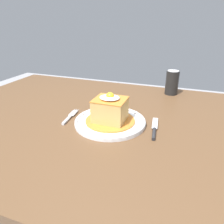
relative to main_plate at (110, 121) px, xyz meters
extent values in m
cube|color=brown|center=(-0.05, 0.03, -0.03)|extent=(1.44, 1.00, 0.04)
cylinder|color=brown|center=(-0.70, 0.45, -0.40)|extent=(0.07, 0.07, 0.70)
cylinder|color=white|center=(0.00, 0.00, 0.00)|extent=(0.27, 0.27, 0.01)
torus|color=white|center=(0.00, 0.00, 0.00)|extent=(0.27, 0.27, 0.01)
cylinder|color=orange|center=(0.00, 0.00, 0.00)|extent=(0.19, 0.19, 0.01)
cube|color=tan|center=(0.00, 0.00, 0.05)|extent=(0.11, 0.10, 0.08)
cube|color=orange|center=(0.00, 0.00, 0.09)|extent=(0.12, 0.11, 0.00)
ellipsoid|color=white|center=(0.00, 0.00, 0.10)|extent=(0.07, 0.07, 0.01)
sphere|color=yellow|center=(0.00, 0.00, 0.10)|extent=(0.03, 0.03, 0.03)
cylinder|color=silver|center=(-0.17, -0.04, 0.00)|extent=(0.02, 0.08, 0.01)
cube|color=silver|center=(-0.17, 0.03, 0.00)|extent=(0.03, 0.05, 0.00)
cylinder|color=silver|center=(-0.17, 0.05, 0.00)|extent=(0.01, 0.03, 0.00)
cylinder|color=silver|center=(-0.18, 0.05, 0.00)|extent=(0.01, 0.03, 0.00)
cylinder|color=silver|center=(-0.19, 0.05, 0.00)|extent=(0.01, 0.03, 0.00)
cylinder|color=#262628|center=(0.17, -0.03, 0.00)|extent=(0.02, 0.08, 0.01)
cube|color=silver|center=(0.16, 0.05, 0.00)|extent=(0.03, 0.09, 0.00)
cylinder|color=black|center=(0.18, 0.43, 0.05)|extent=(0.07, 0.07, 0.12)
cylinder|color=silver|center=(0.18, 0.43, 0.11)|extent=(0.06, 0.06, 0.00)
camera|label=1|loc=(0.26, -0.69, 0.36)|focal=34.49mm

